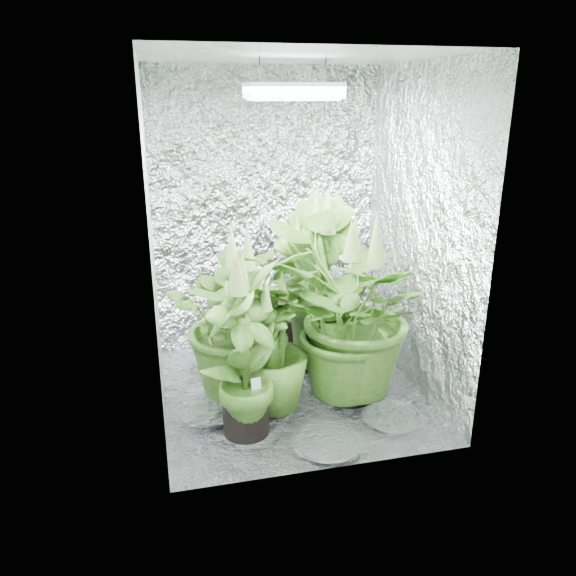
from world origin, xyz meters
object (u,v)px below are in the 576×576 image
(plant_a, at_px, (241,319))
(plant_f, at_px, (244,352))
(plant_b, at_px, (293,290))
(circulation_fan, at_px, (364,342))
(plant_e, at_px, (352,314))
(grow_lamp, at_px, (293,91))
(plant_d, at_px, (272,347))
(plant_c, at_px, (316,286))

(plant_a, distance_m, plant_f, 0.44)
(plant_f, bearing_deg, plant_b, 62.71)
(plant_a, height_order, circulation_fan, plant_a)
(plant_e, height_order, circulation_fan, plant_e)
(plant_a, distance_m, plant_b, 0.73)
(grow_lamp, bearing_deg, circulation_fan, 26.05)
(plant_a, bearing_deg, plant_d, -57.67)
(plant_d, distance_m, plant_f, 0.30)
(plant_f, bearing_deg, plant_d, 46.81)
(plant_a, relative_size, plant_b, 1.04)
(plant_b, height_order, plant_d, plant_b)
(plant_d, height_order, plant_e, plant_e)
(plant_d, bearing_deg, plant_f, -133.19)
(grow_lamp, xyz_separation_m, plant_f, (-0.36, -0.37, -1.33))
(plant_d, bearing_deg, circulation_fan, 31.01)
(plant_d, distance_m, plant_e, 0.52)
(grow_lamp, distance_m, circulation_fan, 1.80)
(plant_d, bearing_deg, grow_lamp, 45.44)
(plant_a, xyz_separation_m, plant_f, (-0.05, -0.44, -0.01))
(plant_e, bearing_deg, plant_b, 103.15)
(grow_lamp, distance_m, plant_c, 1.33)
(grow_lamp, height_order, plant_f, grow_lamp)
(plant_a, bearing_deg, plant_c, 28.52)
(plant_c, xyz_separation_m, plant_f, (-0.62, -0.74, -0.08))
(circulation_fan, bearing_deg, plant_c, 152.26)
(plant_c, height_order, plant_d, plant_c)
(plant_a, xyz_separation_m, plant_d, (0.14, -0.23, -0.11))
(plant_a, height_order, plant_c, plant_c)
(plant_e, height_order, plant_f, plant_e)
(plant_a, relative_size, plant_d, 1.21)
(plant_d, bearing_deg, plant_a, 122.33)
(circulation_fan, bearing_deg, plant_e, -135.51)
(plant_c, height_order, plant_e, plant_c)
(plant_a, bearing_deg, plant_f, -96.87)
(plant_b, xyz_separation_m, circulation_fan, (0.44, -0.34, -0.31))
(plant_e, relative_size, plant_f, 1.13)
(plant_b, xyz_separation_m, plant_c, (0.10, -0.26, 0.11))
(plant_b, xyz_separation_m, plant_d, (-0.32, -0.79, -0.06))
(plant_d, xyz_separation_m, plant_e, (0.50, 0.03, 0.16))
(plant_a, distance_m, plant_c, 0.64)
(plant_e, xyz_separation_m, plant_f, (-0.69, -0.24, -0.07))
(grow_lamp, distance_m, plant_d, 1.44)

